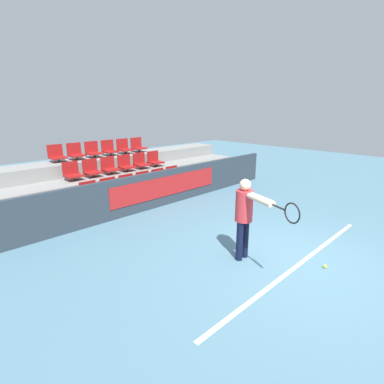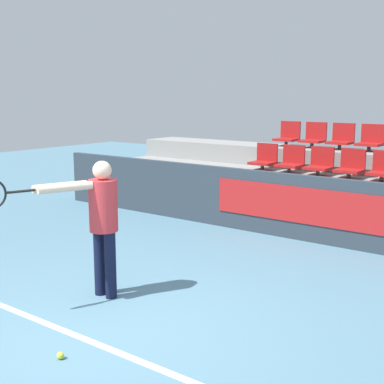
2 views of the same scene
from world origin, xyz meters
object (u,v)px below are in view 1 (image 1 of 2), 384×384
Objects in this scene: stadium_chair_0 at (90,193)px; stadium_chair_7 at (92,170)px; stadium_chair_5 at (174,176)px; stadium_chair_10 at (141,162)px; stadium_chair_4 at (160,179)px; stadium_chair_15 at (109,149)px; tennis_ball at (325,266)px; stadium_chair_14 at (93,151)px; stadium_chair_16 at (124,148)px; tennis_player at (246,212)px; stadium_chair_3 at (145,182)px; stadium_chair_12 at (57,155)px; stadium_chair_13 at (76,153)px; stadium_chair_11 at (155,160)px; stadium_chair_17 at (138,146)px; stadium_chair_9 at (126,164)px; stadium_chair_1 at (110,189)px; stadium_chair_2 at (128,185)px; stadium_chair_6 at (72,173)px; stadium_chair_8 at (110,167)px.

stadium_chair_7 reaches higher than stadium_chair_0.
stadium_chair_0 is at bearing -120.72° from stadium_chair_7.
stadium_chair_10 is at bearing 120.72° from stadium_chair_5.
stadium_chair_15 reaches higher than stadium_chair_4.
stadium_chair_7 is 1.60m from stadium_chair_15.
stadium_chair_15 is 7.73m from tennis_ball.
stadium_chair_16 is at bearing 0.00° from stadium_chair_14.
stadium_chair_5 is at bearing -22.82° from stadium_chair_7.
stadium_chair_16 is at bearing 96.60° from tennis_player.
stadium_chair_12 is (-1.78, 2.00, 0.80)m from stadium_chair_3.
stadium_chair_0 is at bearing 106.90° from tennis_ball.
stadium_chair_13 and stadium_chair_16 have the same top height.
stadium_chair_14 is at bearing 139.92° from stadium_chair_10.
stadium_chair_5 is 1.00× the size of stadium_chair_11.
stadium_chair_9 is at bearing -139.92° from stadium_chair_17.
stadium_chair_1 is at bearing -131.71° from stadium_chair_16.
stadium_chair_2 is 1.00× the size of stadium_chair_6.
stadium_chair_8 is at bearing 0.00° from stadium_chair_7.
stadium_chair_16 is (2.38, 2.00, 0.80)m from stadium_chair_0.
stadium_chair_11 is at bearing 90.00° from stadium_chair_5.
stadium_chair_13 is 7.93× the size of tennis_ball.
stadium_chair_13 is 7.81m from tennis_ball.
stadium_chair_11 is at bearing -29.29° from stadium_chair_14.
stadium_chair_4 is 2.24m from stadium_chair_15.
stadium_chair_11 is at bearing 40.08° from stadium_chair_3.
stadium_chair_14 reaches higher than stadium_chair_4.
stadium_chair_3 is 1.00× the size of stadium_chair_6.
stadium_chair_5 is (0.59, 0.00, 0.00)m from stadium_chair_4.
stadium_chair_15 is (1.78, 2.00, 0.80)m from stadium_chair_0.
tennis_player is at bearing -85.97° from stadium_chair_1.
stadium_chair_6 is 1.00× the size of stadium_chair_8.
stadium_chair_12 reaches higher than tennis_player.
stadium_chair_15 is (0.00, 2.00, 0.80)m from stadium_chair_3.
stadium_chair_10 is 1.00× the size of stadium_chair_11.
stadium_chair_10 is (2.38, 1.00, 0.40)m from stadium_chair_0.
stadium_chair_5 is 3.21m from stadium_chair_13.
stadium_chair_14 is 0.33× the size of tennis_player.
stadium_chair_0 is 3.67m from stadium_chair_17.
stadium_chair_16 is 1.00× the size of stadium_chair_17.
stadium_chair_16 reaches higher than stadium_chair_11.
stadium_chair_12 is (-0.59, 2.00, 0.80)m from stadium_chair_1.
stadium_chair_12 reaches higher than stadium_chair_4.
stadium_chair_0 is at bearing -157.18° from stadium_chair_10.
stadium_chair_17 is (0.00, 1.00, 0.40)m from stadium_chair_11.
stadium_chair_14 is at bearing 73.46° from stadium_chair_1.
tennis_player is (-2.07, -4.37, 0.36)m from stadium_chair_5.
stadium_chair_13 is at bearing 73.46° from stadium_chair_0.
stadium_chair_13 is 2.38m from stadium_chair_17.
stadium_chair_13 is at bearing 90.00° from stadium_chair_7.
stadium_chair_2 is at bearing -40.08° from stadium_chair_6.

